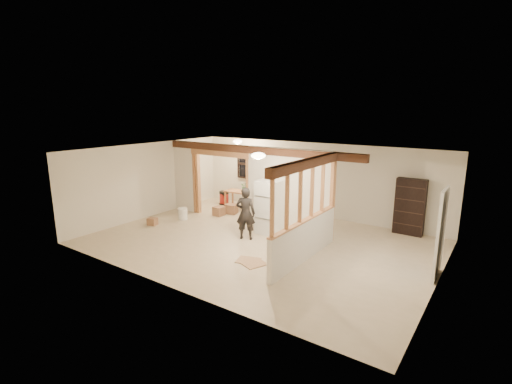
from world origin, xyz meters
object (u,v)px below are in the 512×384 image
Objects in this scene: woman at (246,213)px; bookshelf at (410,207)px; work_table at (240,200)px; shop_vac at (224,198)px; refrigerator at (269,207)px.

bookshelf is (3.68, 3.05, 0.08)m from woman.
work_table is 0.92m from shop_vac.
refrigerator reaches higher than woman.
shop_vac is (-0.89, 0.19, -0.08)m from work_table.
work_table is at bearing 145.37° from refrigerator.
work_table is (-2.31, 1.60, -0.45)m from refrigerator.
refrigerator is at bearing -130.78° from woman.
shop_vac is 0.31× the size of bookshelf.
woman is 2.87× the size of shop_vac.
bookshelf is at bearing 32.85° from refrigerator.
shop_vac is at bearing 150.84° from refrigerator.
shop_vac is (-2.96, 2.62, -0.49)m from woman.
shop_vac is at bearing -65.70° from woman.
bookshelf is (6.64, 0.43, 0.57)m from shop_vac.
bookshelf reaches higher than woman.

